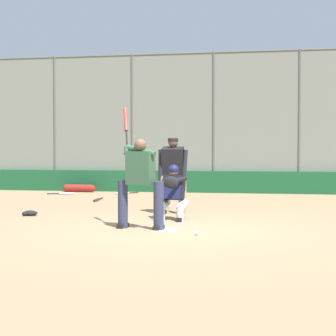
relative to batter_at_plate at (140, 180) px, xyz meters
name	(u,v)px	position (x,y,z in m)	size (l,w,h in m)	color
ground_plane	(166,230)	(-0.47, 0.07, -0.87)	(160.00, 160.00, 0.00)	#9E7F5B
home_plate_marker	(166,230)	(-0.47, 0.07, -0.86)	(0.43, 0.43, 0.01)	white
backstop_fence	(213,120)	(-0.47, -8.52, 1.50)	(16.33, 0.08, 4.55)	#515651
padding_wall	(213,182)	(-0.47, -8.42, -0.52)	(15.92, 0.18, 0.70)	#19512D
bleachers_beyond	(169,174)	(1.42, -11.02, -0.38)	(11.37, 2.50, 1.48)	slate
batter_at_plate	(140,180)	(0.00, 0.00, 0.00)	(0.89, 0.83, 2.18)	#2D334C
catcher_behind_plate	(173,191)	(-0.36, -1.30, -0.30)	(0.59, 0.72, 1.11)	silver
umpire_home	(173,173)	(-0.18, -2.43, 0.02)	(0.67, 0.43, 1.66)	gray
spare_bat_near_backstop	(65,193)	(3.99, -6.89, -0.84)	(0.78, 0.38, 0.07)	black
spare_bat_by_padding	(97,200)	(2.35, -4.99, -0.84)	(0.10, 0.91, 0.07)	black
spare_bat_third_base_side	(124,193)	(2.20, -7.30, -0.84)	(0.59, 0.71, 0.07)	black
fielding_glove_on_dirt	(30,213)	(2.74, -1.50, -0.81)	(0.31, 0.24, 0.11)	black
baseball_loose	(197,233)	(-1.07, 0.54, -0.83)	(0.07, 0.07, 0.07)	white
equipment_bag_dugout_side	(79,188)	(3.90, -7.98, -0.75)	(1.11, 0.25, 0.25)	maroon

